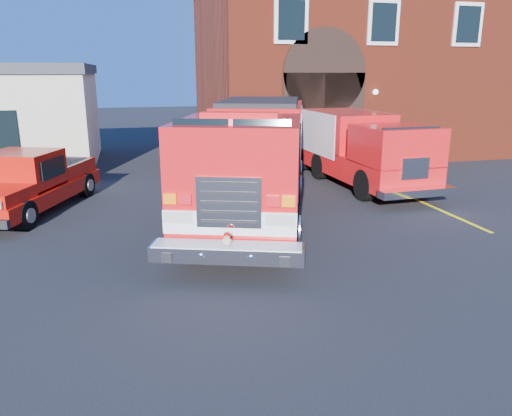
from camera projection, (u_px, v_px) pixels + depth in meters
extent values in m
plane|color=black|center=(244.00, 248.00, 11.86)|extent=(100.00, 100.00, 0.00)
cube|color=yellow|center=(456.00, 217.00, 14.33)|extent=(0.12, 3.00, 0.01)
cube|color=yellow|center=(402.00, 193.00, 17.14)|extent=(0.12, 3.00, 0.01)
cube|color=yellow|center=(363.00, 176.00, 19.94)|extent=(0.12, 3.00, 0.01)
cube|color=maroon|center=(352.00, 72.00, 26.02)|extent=(15.00, 10.00, 8.00)
cube|color=black|center=(323.00, 122.00, 21.03)|extent=(3.60, 0.12, 4.00)
cylinder|color=black|center=(325.00, 73.00, 20.50)|extent=(3.60, 0.12, 3.60)
cube|color=black|center=(291.00, 20.00, 19.59)|extent=(1.40, 0.10, 1.80)
cube|color=black|center=(384.00, 22.00, 20.53)|extent=(1.40, 0.10, 1.80)
cube|color=black|center=(468.00, 24.00, 21.48)|extent=(1.40, 0.10, 1.80)
cube|color=black|center=(0.00, 130.00, 18.06)|extent=(1.20, 0.10, 1.40)
cylinder|color=black|center=(188.00, 226.00, 11.53)|extent=(0.75, 1.24, 1.19)
cylinder|color=black|center=(290.00, 229.00, 11.32)|extent=(0.75, 1.24, 1.19)
cube|color=red|center=(253.00, 182.00, 14.65)|extent=(5.78, 10.04, 0.97)
cube|color=red|center=(260.00, 130.00, 16.70)|extent=(4.12, 5.37, 1.72)
cube|color=red|center=(240.00, 155.00, 11.31)|extent=(3.69, 4.15, 1.62)
cube|color=black|center=(231.00, 145.00, 9.90)|extent=(2.26, 0.87, 1.01)
cube|color=red|center=(239.00, 116.00, 11.07)|extent=(1.75, 0.92, 0.15)
cube|color=white|center=(229.00, 223.00, 9.92)|extent=(2.56, 0.96, 0.47)
cube|color=silver|center=(229.00, 203.00, 9.79)|extent=(1.24, 0.49, 1.01)
cube|color=silver|center=(227.00, 253.00, 9.76)|extent=(3.04, 1.57, 0.30)
cube|color=#B7B7BF|center=(220.00, 130.00, 16.82)|extent=(1.34, 3.67, 1.40)
cube|color=#B7B7BF|center=(301.00, 130.00, 16.58)|extent=(1.34, 3.67, 1.40)
sphere|color=tan|center=(227.00, 241.00, 9.70)|extent=(0.19, 0.19, 0.15)
sphere|color=tan|center=(227.00, 236.00, 9.66)|extent=(0.15, 0.15, 0.12)
sphere|color=tan|center=(225.00, 234.00, 9.67)|extent=(0.06, 0.06, 0.05)
sphere|color=tan|center=(229.00, 234.00, 9.66)|extent=(0.06, 0.06, 0.05)
ellipsoid|color=#B30605|center=(227.00, 234.00, 9.66)|extent=(0.16, 0.16, 0.07)
cylinder|color=#B30605|center=(227.00, 235.00, 9.65)|extent=(0.18, 0.18, 0.01)
cylinder|color=black|center=(26.00, 215.00, 13.10)|extent=(0.54, 0.84, 0.79)
cube|color=#B81108|center=(31.00, 193.00, 14.91)|extent=(3.75, 5.78, 0.44)
cube|color=#B81108|center=(22.00, 169.00, 14.41)|extent=(2.33, 2.30, 0.99)
cube|color=#B81108|center=(56.00, 170.00, 16.32)|extent=(2.43, 2.58, 0.54)
cylinder|color=black|center=(365.00, 185.00, 16.03)|extent=(0.37, 1.04, 1.03)
cylinder|color=black|center=(420.00, 181.00, 16.61)|extent=(0.37, 1.04, 1.03)
cube|color=red|center=(356.00, 161.00, 18.66)|extent=(2.67, 7.56, 0.84)
cube|color=red|center=(340.00, 129.00, 19.66)|extent=(2.54, 4.77, 1.40)
cube|color=red|center=(396.00, 145.00, 15.99)|extent=(2.43, 2.34, 1.21)
cube|color=#B7B7BF|center=(313.00, 132.00, 19.36)|extent=(0.22, 3.92, 1.59)
cube|color=#B7B7BF|center=(367.00, 130.00, 20.02)|extent=(0.22, 3.92, 1.59)
cube|color=silver|center=(417.00, 193.00, 15.07)|extent=(2.54, 0.53, 0.23)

